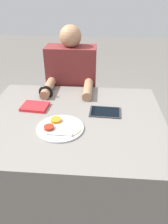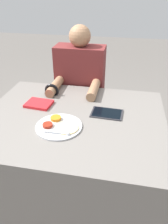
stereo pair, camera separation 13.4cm
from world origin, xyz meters
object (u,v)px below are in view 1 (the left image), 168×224
red_notebook (35,107)px  person_diner (72,100)px  thali_tray (60,128)px  tablet_device (105,112)px

red_notebook → person_diner: bearing=68.2°
red_notebook → thali_tray: bearing=-47.4°
person_diner → tablet_device: bearing=-60.5°
thali_tray → person_diner: bearing=91.8°
red_notebook → tablet_device: size_ratio=0.89×
red_notebook → person_diner: size_ratio=0.15×
thali_tray → tablet_device: thali_tray is taller
red_notebook → tablet_device: 0.48m
thali_tray → red_notebook: 0.32m
tablet_device → person_diner: 0.62m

